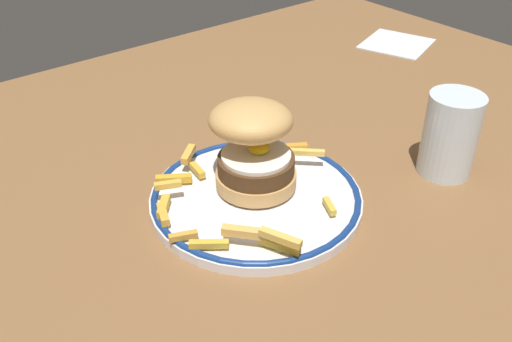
# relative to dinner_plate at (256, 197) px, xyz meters

# --- Properties ---
(ground_plane) EXTENTS (1.32, 1.03, 0.04)m
(ground_plane) POSITION_rel_dinner_plate_xyz_m (0.05, 0.03, -0.03)
(ground_plane) COLOR brown
(dinner_plate) EXTENTS (0.25, 0.25, 0.02)m
(dinner_plate) POSITION_rel_dinner_plate_xyz_m (0.00, 0.00, 0.00)
(dinner_plate) COLOR silver
(dinner_plate) RESTS_ON ground_plane
(burger) EXTENTS (0.14, 0.14, 0.11)m
(burger) POSITION_rel_dinner_plate_xyz_m (0.01, 0.02, 0.06)
(burger) COLOR tan
(burger) RESTS_ON dinner_plate
(fries_pile) EXTENTS (0.24, 0.24, 0.03)m
(fries_pile) POSITION_rel_dinner_plate_xyz_m (-0.03, 0.01, 0.02)
(fries_pile) COLOR gold
(fries_pile) RESTS_ON dinner_plate
(water_glass) EXTENTS (0.07, 0.07, 0.11)m
(water_glass) POSITION_rel_dinner_plate_xyz_m (0.23, -0.10, 0.04)
(water_glass) COLOR silver
(water_glass) RESTS_ON ground_plane
(napkin) EXTENTS (0.16, 0.15, 0.00)m
(napkin) POSITION_rel_dinner_plate_xyz_m (0.54, 0.23, -0.01)
(napkin) COLOR silver
(napkin) RESTS_ON ground_plane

